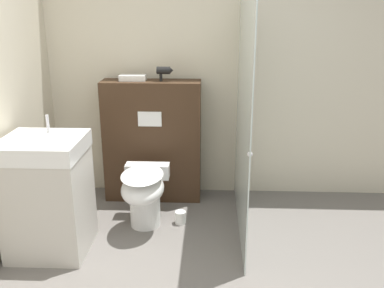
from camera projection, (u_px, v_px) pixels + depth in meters
wall_back at (186, 71)px, 4.16m from camera, size 8.00×0.06×2.50m
partition_panel at (153, 141)px, 4.18m from camera, size 0.94×0.29×1.19m
shower_glass at (243, 121)px, 3.50m from camera, size 0.04×1.49×1.92m
toilet at (144, 192)px, 3.68m from camera, size 0.39×0.61×0.52m
sink_vanity at (48, 195)px, 3.30m from camera, size 0.60×0.56×1.07m
hair_drier at (164, 71)px, 3.95m from camera, size 0.15×0.07×0.14m
folded_towel at (133, 78)px, 4.00m from camera, size 0.24×0.12×0.05m
spare_toilet_roll at (180, 217)px, 3.82m from camera, size 0.10×0.10×0.11m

